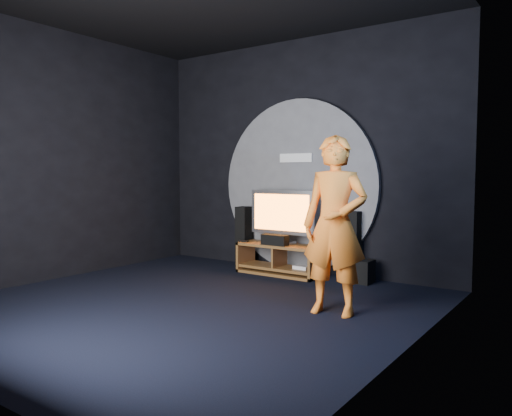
{
  "coord_description": "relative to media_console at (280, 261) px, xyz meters",
  "views": [
    {
      "loc": [
        3.82,
        -4.1,
        1.49
      ],
      "look_at": [
        0.21,
        1.05,
        1.05
      ],
      "focal_mm": 35.0,
      "sensor_mm": 36.0,
      "label": 1
    }
  ],
  "objects": [
    {
      "name": "tower_speaker_left",
      "position": [
        -0.79,
        0.17,
        0.28
      ],
      "size": [
        0.19,
        0.21,
        0.96
      ],
      "primitive_type": "cube",
      "color": "black",
      "rests_on": "ground"
    },
    {
      "name": "player",
      "position": [
        1.58,
        -1.41,
        0.75
      ],
      "size": [
        0.75,
        0.55,
        1.89
      ],
      "primitive_type": "imported",
      "rotation": [
        0.0,
        0.0,
        0.14
      ],
      "color": "orange",
      "rests_on": "ground"
    },
    {
      "name": "left_wall",
      "position": [
        -2.44,
        -2.05,
        1.55
      ],
      "size": [
        0.04,
        5.0,
        3.5
      ],
      "primitive_type": "cube",
      "color": "black",
      "rests_on": "ground"
    },
    {
      "name": "tv",
      "position": [
        -0.01,
        0.07,
        0.69
      ],
      "size": [
        1.05,
        0.22,
        0.79
      ],
      "color": "#AFAFB7",
      "rests_on": "media_console"
    },
    {
      "name": "wall_disc_panel",
      "position": [
        0.06,
        0.39,
        1.11
      ],
      "size": [
        2.6,
        0.11,
        2.6
      ],
      "color": "#515156",
      "rests_on": "ground"
    },
    {
      "name": "back_wall",
      "position": [
        0.06,
        0.45,
        1.55
      ],
      "size": [
        5.0,
        0.04,
        3.5
      ],
      "primitive_type": "cube",
      "color": "black",
      "rests_on": "ground"
    },
    {
      "name": "tower_speaker_right",
      "position": [
        1.03,
        0.29,
        0.28
      ],
      "size": [
        0.19,
        0.21,
        0.96
      ],
      "primitive_type": "cube",
      "color": "black",
      "rests_on": "ground"
    },
    {
      "name": "floor",
      "position": [
        0.06,
        -2.05,
        -0.2
      ],
      "size": [
        5.0,
        5.0,
        0.0
      ],
      "primitive_type": "plane",
      "color": "black",
      "rests_on": "ground"
    },
    {
      "name": "center_speaker",
      "position": [
        -0.01,
        -0.12,
        0.33
      ],
      "size": [
        0.4,
        0.15,
        0.15
      ],
      "primitive_type": "cube",
      "color": "black",
      "rests_on": "media_console"
    },
    {
      "name": "remote",
      "position": [
        -0.59,
        -0.12,
        0.27
      ],
      "size": [
        0.18,
        0.05,
        0.02
      ],
      "primitive_type": "cube",
      "color": "black",
      "rests_on": "media_console"
    },
    {
      "name": "subwoofer",
      "position": [
        1.22,
        0.16,
        -0.04
      ],
      "size": [
        0.29,
        0.29,
        0.32
      ],
      "primitive_type": "cube",
      "color": "black",
      "rests_on": "ground"
    },
    {
      "name": "media_console",
      "position": [
        0.0,
        0.0,
        0.0
      ],
      "size": [
        1.27,
        0.45,
        0.45
      ],
      "color": "brown",
      "rests_on": "ground"
    },
    {
      "name": "right_wall",
      "position": [
        2.56,
        -2.05,
        1.55
      ],
      "size": [
        0.04,
        5.0,
        3.5
      ],
      "primitive_type": "cube",
      "color": "black",
      "rests_on": "ground"
    }
  ]
}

